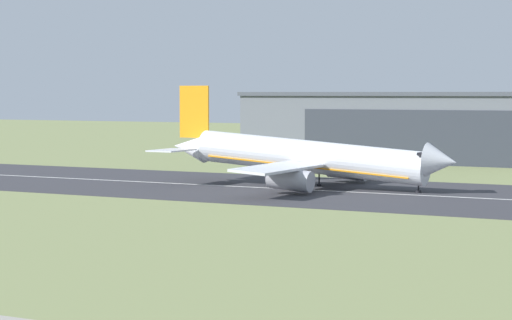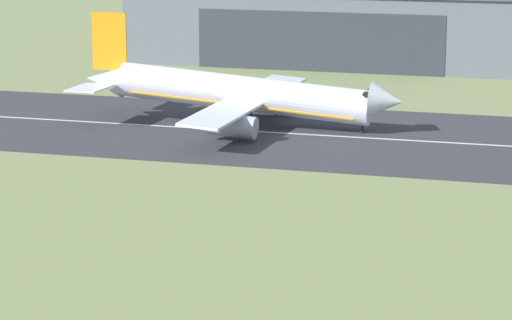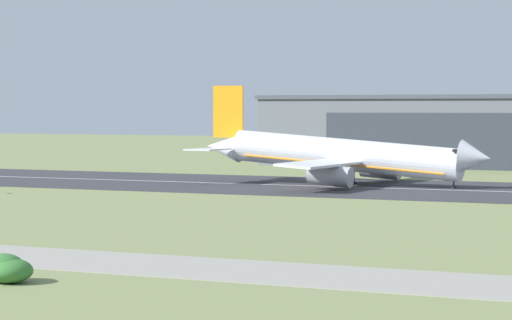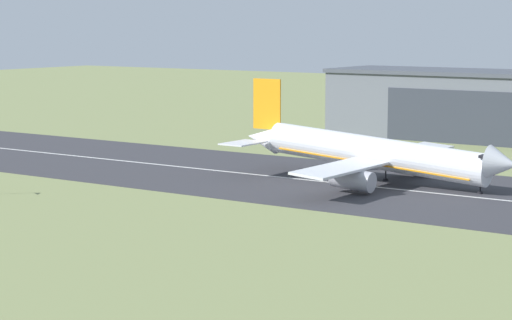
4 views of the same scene
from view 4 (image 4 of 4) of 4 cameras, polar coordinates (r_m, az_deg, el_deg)
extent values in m
plane|color=#7A8451|center=(110.54, -4.31, -6.14)|extent=(743.61, 743.61, 0.00)
cube|color=#333338|center=(160.75, 9.15, -1.78)|extent=(503.61, 46.32, 0.06)
cube|color=silver|center=(160.75, 9.15, -1.77)|extent=(453.25, 0.70, 0.01)
cube|color=slate|center=(231.87, 14.35, 2.86)|extent=(83.64, 22.17, 14.86)
cube|color=#424751|center=(231.35, 14.41, 4.80)|extent=(84.64, 23.17, 0.90)
cube|color=#2D333D|center=(221.61, 13.34, 2.28)|extent=(50.19, 0.12, 11.89)
cylinder|color=silver|center=(167.41, 6.86, 0.40)|extent=(39.86, 5.73, 7.97)
cone|color=silver|center=(158.30, 13.94, -0.20)|extent=(5.17, 5.35, 5.61)
cone|color=silver|center=(179.15, 0.38, 1.26)|extent=(6.72, 4.84, 5.19)
cube|color=black|center=(159.10, 13.07, 0.25)|extent=(1.18, 4.51, 0.51)
cube|color=orange|center=(167.60, 6.85, -0.09)|extent=(35.57, 5.42, 2.61)
cube|color=silver|center=(155.91, 4.85, -0.46)|extent=(6.32, 20.73, 0.81)
cylinder|color=#A8A8B2|center=(157.02, 5.53, -1.11)|extent=(7.13, 3.36, 3.74)
cube|color=silver|center=(178.65, 9.04, 0.53)|extent=(6.32, 20.73, 0.81)
cylinder|color=#A8A8B2|center=(176.90, 9.15, -0.16)|extent=(7.13, 3.36, 3.74)
cube|color=orange|center=(178.00, 0.63, 3.22)|extent=(5.77, 0.34, 9.01)
cube|color=silver|center=(173.41, -0.73, 0.98)|extent=(5.13, 8.16, 0.24)
cube|color=silver|center=(184.39, 1.70, 1.39)|extent=(5.13, 8.16, 0.24)
cylinder|color=black|center=(160.17, 12.70, -1.48)|extent=(0.24, 0.24, 2.46)
cylinder|color=black|center=(160.34, 12.69, -1.83)|extent=(0.84, 0.84, 0.44)
cylinder|color=black|center=(165.05, 6.40, -1.06)|extent=(0.24, 0.24, 2.46)
cylinder|color=black|center=(165.21, 6.40, -1.40)|extent=(0.84, 0.84, 0.44)
cylinder|color=black|center=(170.60, 7.42, -0.78)|extent=(0.24, 0.24, 2.46)
cylinder|color=black|center=(170.76, 7.42, -1.12)|extent=(0.84, 0.84, 0.44)
camera|label=1|loc=(15.14, -54.21, -44.12)|focal=70.00mm
camera|label=2|loc=(36.24, -106.93, 11.58)|focal=85.00mm
camera|label=3|loc=(42.54, -139.17, -25.01)|focal=85.00mm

